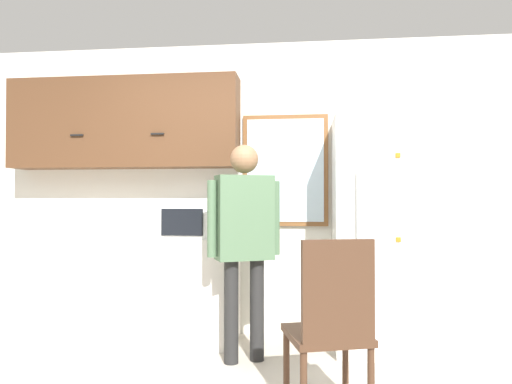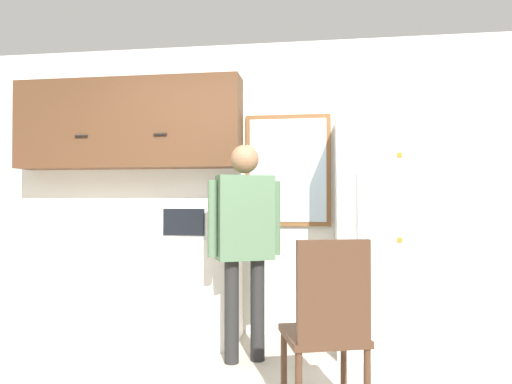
% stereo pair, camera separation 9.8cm
% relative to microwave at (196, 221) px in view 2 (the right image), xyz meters
% --- Properties ---
extents(back_wall, '(6.00, 0.06, 2.70)m').
position_rel_microwave_xyz_m(back_wall, '(0.42, 0.36, 0.29)').
color(back_wall, silver).
rests_on(back_wall, ground_plane).
extents(counter, '(2.14, 0.56, 0.91)m').
position_rel_microwave_xyz_m(counter, '(-0.71, 0.05, -0.60)').
color(counter, silver).
rests_on(counter, ground_plane).
extents(upper_cabinets, '(2.14, 0.32, 0.83)m').
position_rel_microwave_xyz_m(upper_cabinets, '(-0.71, 0.18, 0.89)').
color(upper_cabinets, '#51331E').
extents(microwave, '(0.50, 0.43, 0.29)m').
position_rel_microwave_xyz_m(microwave, '(0.00, 0.00, 0.00)').
color(microwave, white).
rests_on(microwave, counter).
extents(person, '(0.53, 0.37, 1.67)m').
position_rel_microwave_xyz_m(person, '(0.50, -0.40, -0.04)').
color(person, black).
rests_on(person, ground_plane).
extents(refrigerator, '(0.72, 0.66, 1.93)m').
position_rel_microwave_xyz_m(refrigerator, '(1.56, 0.00, -0.09)').
color(refrigerator, white).
rests_on(refrigerator, ground_plane).
extents(chair, '(0.55, 0.55, 1.03)m').
position_rel_microwave_xyz_m(chair, '(1.11, -1.26, -0.50)').
color(chair, '#472D1E').
rests_on(chair, ground_plane).
extents(window, '(0.78, 0.05, 1.02)m').
position_rel_microwave_xyz_m(window, '(0.78, 0.32, 0.45)').
color(window, brown).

